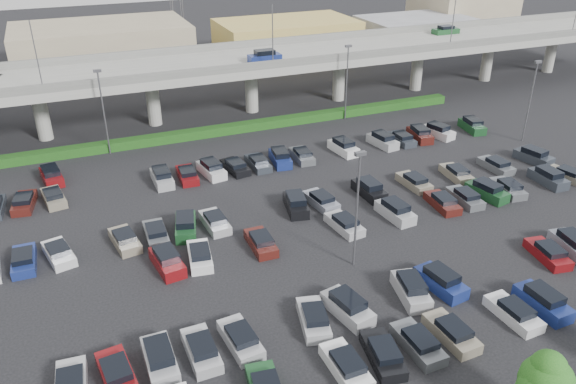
{
  "coord_description": "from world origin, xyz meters",
  "views": [
    {
      "loc": [
        -20.03,
        -41.95,
        27.09
      ],
      "look_at": [
        -1.46,
        2.8,
        2.0
      ],
      "focal_mm": 35.0,
      "sensor_mm": 36.0,
      "label": 1
    }
  ],
  "objects": [
    {
      "name": "ground",
      "position": [
        0.0,
        0.0,
        0.0
      ],
      "size": [
        280.0,
        280.0,
        0.0
      ],
      "primitive_type": "plane",
      "color": "black"
    },
    {
      "name": "overpass",
      "position": [
        -0.21,
        31.99,
        6.97
      ],
      "size": [
        150.0,
        13.0,
        15.8
      ],
      "color": "gray",
      "rests_on": "ground"
    },
    {
      "name": "hedge",
      "position": [
        0.0,
        25.0,
        0.55
      ],
      "size": [
        66.0,
        1.6,
        1.1
      ],
      "primitive_type": "cube",
      "color": "#164213",
      "rests_on": "ground"
    },
    {
      "name": "parked_cars",
      "position": [
        0.08,
        -2.58,
        0.62
      ],
      "size": [
        63.04,
        41.66,
        1.67
      ],
      "color": "#A9AAAE",
      "rests_on": "ground"
    },
    {
      "name": "light_poles",
      "position": [
        -4.13,
        2.0,
        6.24
      ],
      "size": [
        66.9,
        48.38,
        10.3
      ],
      "color": "#545459",
      "rests_on": "ground"
    },
    {
      "name": "distant_buildings",
      "position": [
        12.38,
        61.81,
        3.74
      ],
      "size": [
        138.0,
        24.0,
        9.0
      ],
      "color": "gray",
      "rests_on": "ground"
    }
  ]
}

